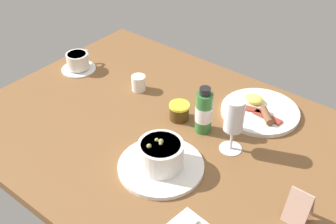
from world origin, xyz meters
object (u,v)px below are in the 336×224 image
Objects in this scene: coffee_cup at (78,62)px; breakfast_plate at (260,111)px; creamer_jug at (138,83)px; jam_jar at (179,111)px; sauce_bottle_green at (204,112)px; menu_card at (300,205)px; wine_glass at (234,118)px; porridge_bowl at (161,158)px.

breakfast_plate is at bearing 15.29° from coffee_cup.
coffee_cup reaches higher than creamer_jug.
sauce_bottle_green is (8.82, -0.04, 4.00)cm from jam_jar.
menu_card is at bearing -49.00° from breakfast_plate.
porridge_bowl is at bearing -119.82° from wine_glass.
breakfast_plate is at bearing 44.77° from jam_jar.
porridge_bowl is at bearing -65.13° from jam_jar.
jam_jar is 46.45cm from menu_card.
sauce_bottle_green is (-10.87, 2.01, -4.36)cm from wine_glass.
porridge_bowl is at bearing -168.45° from menu_card.
porridge_bowl is 58.91cm from coffee_cup.
coffee_cup is 91.48cm from menu_card.
creamer_jug is 0.24× the size of breakfast_plate.
breakfast_plate is 40.81cm from menu_card.
sauce_bottle_green reaches higher than jam_jar.
menu_card is at bearing -8.32° from coffee_cup.
sauce_bottle_green is 20.80cm from breakfast_plate.
creamer_jug is at bearing 168.62° from jam_jar.
menu_card is (24.90, -10.88, -6.66)cm from wine_glass.
jam_jar is at bearing 114.87° from porridge_bowl.
sauce_bottle_green reaches higher than porridge_bowl.
sauce_bottle_green is at bearing 91.45° from porridge_bowl.
creamer_jug is at bearing 171.28° from wine_glass.
porridge_bowl is 22.20cm from jam_jar.
sauce_bottle_green is (54.74, -0.35, 3.65)cm from coffee_cup.
menu_card is at bearing -19.81° from sauce_bottle_green.
porridge_bowl is 20.32cm from sauce_bottle_green.
wine_glass is at bearing 60.18° from porridge_bowl.
porridge_bowl is 22.10cm from wine_glass.
sauce_bottle_green reaches higher than creamer_jug.
jam_jar is at bearing 163.84° from menu_card.
porridge_bowl is at bearing -88.55° from sauce_bottle_green.
jam_jar reaches higher than breakfast_plate.
coffee_cup reaches higher than breakfast_plate.
wine_glass is (65.61, -2.36, 8.01)cm from coffee_cup.
creamer_jug reaches higher than breakfast_plate.
porridge_bowl reaches higher than menu_card.
porridge_bowl is 1.55× the size of sauce_bottle_green.
wine_glass is 27.97cm from menu_card.
coffee_cup is at bearing 179.63° from sauce_bottle_green.
menu_card is at bearing -14.69° from creamer_jug.
menu_card reaches higher than coffee_cup.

